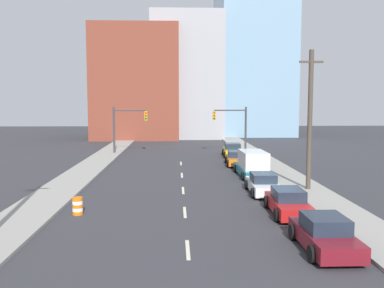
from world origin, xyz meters
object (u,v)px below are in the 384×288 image
at_px(sedan_white, 263,184).
at_px(box_truck_teal, 253,164).
at_px(traffic_signal_right, 236,123).
at_px(sedan_red, 288,203).
at_px(sedan_maroon, 325,234).
at_px(utility_pole_right_mid, 310,120).
at_px(sedan_orange, 237,159).
at_px(traffic_barrel, 78,206).
at_px(sedan_yellow, 233,150).
at_px(traffic_signal_left, 124,124).

distance_m(sedan_white, box_truck_teal, 6.65).
bearing_deg(traffic_signal_right, sedan_red, -92.00).
xyz_separation_m(sedan_maroon, box_truck_teal, (0.20, 17.65, 0.32)).
distance_m(traffic_signal_right, sedan_red, 27.77).
relative_size(utility_pole_right_mid, sedan_white, 2.11).
relative_size(sedan_white, sedan_orange, 0.94).
bearing_deg(sedan_orange, sedan_maroon, -86.11).
bearing_deg(utility_pole_right_mid, traffic_barrel, -158.55).
relative_size(sedan_red, sedan_yellow, 1.00).
relative_size(sedan_red, sedan_orange, 0.97).
distance_m(sedan_maroon, box_truck_teal, 17.65).
distance_m(traffic_signal_right, sedan_orange, 9.81).
relative_size(sedan_maroon, sedan_red, 0.95).
distance_m(traffic_barrel, sedan_red, 11.39).
height_order(traffic_signal_right, sedan_orange, traffic_signal_right).
bearing_deg(sedan_maroon, sedan_yellow, 89.70).
height_order(traffic_signal_right, utility_pole_right_mid, utility_pole_right_mid).
bearing_deg(sedan_maroon, utility_pole_right_mid, 75.97).
height_order(traffic_barrel, sedan_orange, sedan_orange).
bearing_deg(sedan_white, traffic_signal_left, 119.23).
distance_m(utility_pole_right_mid, box_truck_teal, 7.65).
bearing_deg(sedan_orange, traffic_signal_left, 145.33).
bearing_deg(traffic_signal_right, sedan_maroon, -91.60).
bearing_deg(sedan_red, sedan_orange, 92.21).
bearing_deg(traffic_signal_left, sedan_red, -66.34).
xyz_separation_m(traffic_signal_left, sedan_yellow, (12.36, -2.71, -2.91)).
relative_size(traffic_signal_left, sedan_red, 1.19).
bearing_deg(box_truck_teal, sedan_white, -95.37).
bearing_deg(traffic_barrel, sedan_orange, 58.04).
relative_size(sedan_white, sedan_yellow, 0.97).
xyz_separation_m(sedan_white, sedan_orange, (0.05, 12.92, 0.01)).
height_order(sedan_orange, sedan_yellow, sedan_yellow).
xyz_separation_m(utility_pole_right_mid, sedan_orange, (-3.19, 12.26, -4.26)).
height_order(utility_pole_right_mid, sedan_red, utility_pole_right_mid).
bearing_deg(sedan_orange, sedan_white, -86.91).
bearing_deg(traffic_signal_right, utility_pole_right_mid, -84.64).
relative_size(sedan_red, box_truck_teal, 0.75).
distance_m(sedan_white, sedan_orange, 12.92).
bearing_deg(sedan_white, traffic_barrel, -154.66).
relative_size(traffic_signal_left, utility_pole_right_mid, 0.58).
bearing_deg(sedan_white, sedan_red, -86.10).
relative_size(box_truck_teal, sedan_orange, 1.28).
height_order(traffic_barrel, sedan_yellow, sedan_yellow).
height_order(traffic_signal_right, sedan_maroon, traffic_signal_right).
distance_m(traffic_signal_right, traffic_barrel, 30.02).
relative_size(traffic_barrel, sedan_white, 0.21).
distance_m(traffic_signal_right, sedan_yellow, 4.04).
bearing_deg(sedan_yellow, traffic_barrel, -113.06).
height_order(sedan_red, sedan_white, sedan_red).
relative_size(utility_pole_right_mid, box_truck_teal, 1.55).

